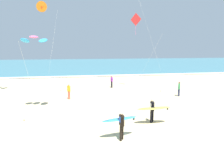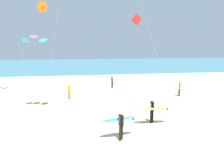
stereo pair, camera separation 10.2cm
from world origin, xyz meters
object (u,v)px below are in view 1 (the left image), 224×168
object	(u,v)px
kite_diamond_scarlet_near	(136,21)
bystander_purple_top	(112,82)
surfer_lead	(153,109)
kite_arc_rose_mid	(34,39)
bystander_green_top	(179,89)
surfer_trailing	(121,122)
bystander_yellow_top	(69,91)
kite_delta_amber_low	(42,7)

from	to	relation	value
kite_diamond_scarlet_near	bystander_purple_top	world-z (taller)	kite_diamond_scarlet_near
surfer_lead	bystander_purple_top	size ratio (longest dim) A/B	1.47
bystander_purple_top	kite_arc_rose_mid	bearing A→B (deg)	-131.51
kite_diamond_scarlet_near	bystander_green_top	world-z (taller)	kite_diamond_scarlet_near
surfer_trailing	bystander_yellow_top	size ratio (longest dim) A/B	1.35
kite_diamond_scarlet_near	kite_arc_rose_mid	world-z (taller)	kite_diamond_scarlet_near
surfer_trailing	bystander_purple_top	world-z (taller)	surfer_trailing
bystander_purple_top	kite_delta_amber_low	bearing A→B (deg)	-167.90
kite_arc_rose_mid	bystander_green_top	world-z (taller)	kite_arc_rose_mid
surfer_trailing	kite_delta_amber_low	distance (m)	17.22
bystander_yellow_top	bystander_green_top	xyz separation A→B (m)	(11.65, -0.79, 0.00)
kite_delta_amber_low	kite_arc_rose_mid	bearing A→B (deg)	-88.21
kite_diamond_scarlet_near	kite_delta_amber_low	size ratio (longest dim) A/B	0.92
kite_arc_rose_mid	kite_delta_amber_low	xyz separation A→B (m)	(-0.22, 7.14, 3.73)
kite_delta_amber_low	bystander_purple_top	size ratio (longest dim) A/B	6.40
kite_diamond_scarlet_near	bystander_purple_top	distance (m)	8.19
kite_diamond_scarlet_near	bystander_green_top	distance (m)	9.85
kite_diamond_scarlet_near	kite_delta_amber_low	distance (m)	11.10
surfer_lead	bystander_purple_top	bearing A→B (deg)	91.93
kite_arc_rose_mid	kite_delta_amber_low	size ratio (longest dim) A/B	0.60
kite_arc_rose_mid	bystander_yellow_top	world-z (taller)	kite_arc_rose_mid
kite_diamond_scarlet_near	bystander_yellow_top	size ratio (longest dim) A/B	5.91
bystander_purple_top	bystander_green_top	xyz separation A→B (m)	(6.25, -6.17, 0.00)
surfer_trailing	kite_arc_rose_mid	distance (m)	9.91
kite_delta_amber_low	bystander_green_top	bearing A→B (deg)	-17.20
bystander_purple_top	bystander_green_top	bearing A→B (deg)	-44.61
surfer_lead	bystander_yellow_top	bearing A→B (deg)	125.93
kite_arc_rose_mid	bystander_green_top	size ratio (longest dim) A/B	3.85
kite_delta_amber_low	bystander_yellow_top	bearing A→B (deg)	-53.66
bystander_green_top	surfer_trailing	bearing A→B (deg)	-132.35
kite_diamond_scarlet_near	kite_arc_rose_mid	xyz separation A→B (m)	(-10.79, -8.02, -2.59)
kite_delta_amber_low	bystander_green_top	world-z (taller)	kite_delta_amber_low
bystander_yellow_top	bystander_purple_top	bearing A→B (deg)	44.94
surfer_lead	surfer_trailing	bearing A→B (deg)	-142.68
surfer_trailing	kite_delta_amber_low	world-z (taller)	kite_delta_amber_low
surfer_lead	kite_arc_rose_mid	bearing A→B (deg)	151.16
kite_delta_amber_low	surfer_lead	bearing A→B (deg)	-53.94
kite_diamond_scarlet_near	kite_delta_amber_low	bearing A→B (deg)	-175.43
surfer_lead	kite_diamond_scarlet_near	xyz separation A→B (m)	(2.48, 12.60, 7.36)
surfer_trailing	kite_diamond_scarlet_near	bearing A→B (deg)	70.42
kite_arc_rose_mid	bystander_purple_top	distance (m)	12.87
kite_arc_rose_mid	bystander_purple_top	size ratio (longest dim) A/B	3.85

